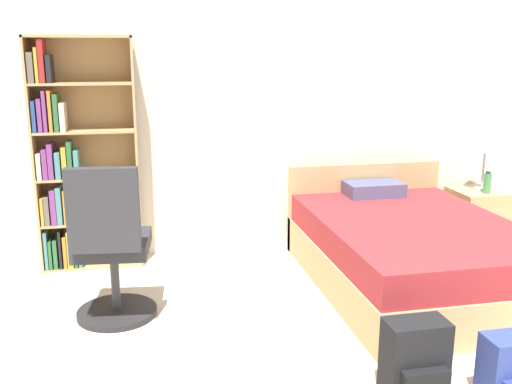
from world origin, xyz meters
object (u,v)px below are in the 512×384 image
(bookshelf, at_px, (73,161))
(office_chair, at_px, (111,250))
(water_bottle, at_px, (487,183))
(backpack_black, at_px, (416,361))
(nightstand, at_px, (476,216))
(bed, at_px, (408,250))
(backpack_blue, at_px, (511,371))
(table_lamp, at_px, (486,143))

(bookshelf, height_order, office_chair, bookshelf)
(water_bottle, bearing_deg, backpack_black, -129.99)
(bookshelf, relative_size, water_bottle, 9.26)
(office_chair, height_order, water_bottle, office_chair)
(office_chair, relative_size, nightstand, 2.17)
(bed, relative_size, backpack_black, 4.81)
(office_chair, bearing_deg, bookshelf, 105.50)
(nightstand, xyz_separation_m, water_bottle, (0.01, -0.12, 0.35))
(nightstand, distance_m, backpack_black, 2.84)
(nightstand, height_order, backpack_blue, nightstand)
(water_bottle, bearing_deg, bed, -147.94)
(bookshelf, bearing_deg, backpack_blue, -46.85)
(backpack_blue, bearing_deg, table_lamp, 60.57)
(bookshelf, distance_m, office_chair, 1.25)
(bed, xyz_separation_m, nightstand, (1.11, 0.82, -0.02))
(backpack_black, bearing_deg, water_bottle, 50.01)
(nightstand, relative_size, backpack_blue, 1.39)
(bookshelf, bearing_deg, nightstand, -1.97)
(bookshelf, distance_m, table_lamp, 3.71)
(nightstand, height_order, table_lamp, table_lamp)
(nightstand, bearing_deg, bookshelf, 178.03)
(backpack_blue, distance_m, backpack_black, 0.48)
(table_lamp, height_order, water_bottle, table_lamp)
(bookshelf, distance_m, nightstand, 3.72)
(office_chair, bearing_deg, bed, 5.07)
(bookshelf, distance_m, backpack_black, 3.10)
(table_lamp, bearing_deg, water_bottle, -105.99)
(nightstand, height_order, water_bottle, water_bottle)
(bed, relative_size, backpack_blue, 5.60)
(bed, bearing_deg, backpack_black, -114.95)
(office_chair, distance_m, backpack_black, 2.02)
(nightstand, distance_m, backpack_blue, 2.72)
(office_chair, xyz_separation_m, table_lamp, (3.39, 1.03, 0.45))
(bed, bearing_deg, water_bottle, 32.06)
(office_chair, bearing_deg, backpack_blue, -33.90)
(bed, xyz_separation_m, water_bottle, (1.11, 0.70, 0.33))
(bookshelf, xyz_separation_m, office_chair, (0.32, -1.14, -0.40))
(bed, distance_m, backpack_blue, 1.58)
(water_bottle, height_order, backpack_blue, water_bottle)
(nightstand, bearing_deg, office_chair, -163.12)
(bed, distance_m, nightstand, 1.37)
(bookshelf, relative_size, backpack_blue, 5.22)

